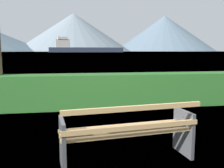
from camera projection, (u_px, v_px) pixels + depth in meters
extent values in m
plane|color=#4C6B33|center=(127.00, 160.00, 3.50)|extent=(1400.00, 1400.00, 0.00)
plane|color=#7A99A8|center=(74.00, 52.00, 304.38)|extent=(620.00, 620.00, 0.00)
cube|color=tan|center=(132.00, 134.00, 3.25)|extent=(1.87, 0.30, 0.04)
cube|color=tan|center=(127.00, 130.00, 3.44)|extent=(1.87, 0.30, 0.04)
cube|color=tan|center=(123.00, 126.00, 3.62)|extent=(1.87, 0.30, 0.04)
cube|color=tan|center=(134.00, 127.00, 3.17)|extent=(1.87, 0.28, 0.06)
cube|color=tan|center=(135.00, 108.00, 3.09)|extent=(1.87, 0.28, 0.06)
cube|color=#4C4C51|center=(63.00, 145.00, 3.18)|extent=(0.11, 0.51, 0.68)
cube|color=#4C4C51|center=(183.00, 132.00, 3.68)|extent=(0.11, 0.51, 0.68)
cube|color=#2D6B28|center=(101.00, 91.00, 6.74)|extent=(10.46, 0.74, 0.92)
cube|color=#2D384C|center=(87.00, 50.00, 237.85)|extent=(72.62, 17.46, 4.66)
cube|color=beige|center=(63.00, 43.00, 230.78)|extent=(13.84, 9.37, 7.45)
cube|color=beige|center=(62.00, 38.00, 230.11)|extent=(10.08, 9.75, 2.33)
cone|color=gray|center=(74.00, 32.00, 544.64)|extent=(255.71, 255.71, 83.85)
cone|color=slate|center=(164.00, 34.00, 617.67)|extent=(251.30, 251.30, 88.74)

